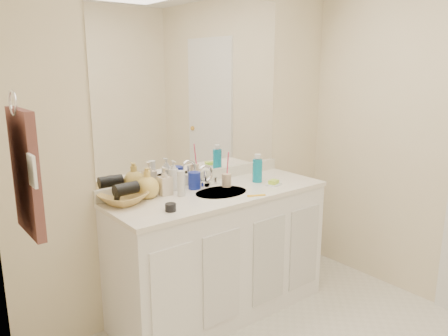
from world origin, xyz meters
name	(u,v)px	position (x,y,z in m)	size (l,w,h in m)	color
wall_back	(195,139)	(0.00, 1.30, 1.20)	(2.60, 0.02, 2.40)	beige
wall_left	(81,242)	(-1.30, 0.00, 1.20)	(0.02, 2.60, 2.40)	beige
vanity_cabinet	(220,255)	(0.00, 1.02, 0.42)	(1.50, 0.55, 0.85)	white
countertop	(219,194)	(0.00, 1.02, 0.86)	(1.52, 0.57, 0.03)	white
backsplash	(197,178)	(0.00, 1.29, 0.92)	(1.52, 0.03, 0.08)	silver
sink_basin	(221,194)	(0.00, 1.00, 0.87)	(0.37, 0.37, 0.02)	beige
faucet	(205,179)	(0.00, 1.18, 0.94)	(0.02, 0.02, 0.11)	silver
mirror	(195,86)	(0.00, 1.29, 1.56)	(1.48, 0.01, 1.20)	white
blue_mug	(194,180)	(-0.09, 1.18, 0.94)	(0.08, 0.08, 0.12)	#162697
tan_cup	(227,180)	(0.12, 1.09, 0.93)	(0.07, 0.07, 0.09)	beige
toothbrush	(228,165)	(0.13, 1.09, 1.03)	(0.01, 0.01, 0.19)	#E83D68
mouthwash_bottle	(257,171)	(0.37, 1.05, 0.96)	(0.07, 0.07, 0.17)	#0D82A4
soap_dish	(274,184)	(0.39, 0.91, 0.89)	(0.10, 0.08, 0.01)	white
green_soap	(274,182)	(0.39, 0.91, 0.90)	(0.07, 0.05, 0.03)	#B9E738
orange_comb	(256,195)	(0.13, 0.80, 0.88)	(0.12, 0.03, 0.01)	yellow
dark_jar	(171,207)	(-0.47, 0.88, 0.90)	(0.06, 0.06, 0.05)	black
extra_white_bottle	(181,183)	(-0.25, 1.10, 0.96)	(0.05, 0.05, 0.16)	silver
soap_bottle_white	(173,175)	(-0.22, 1.24, 0.98)	(0.08, 0.08, 0.20)	silver
soap_bottle_cream	(165,181)	(-0.32, 1.19, 0.97)	(0.08, 0.08, 0.18)	beige
soap_bottle_yellow	(147,183)	(-0.44, 1.20, 0.98)	(0.15, 0.15, 0.19)	#E0BC57
wicker_basket	(123,198)	(-0.62, 1.18, 0.91)	(0.27, 0.27, 0.07)	#B58F49
hair_dryer	(126,189)	(-0.60, 1.18, 0.97)	(0.08, 0.08, 0.15)	black
towel_ring	(13,103)	(-1.27, 0.77, 1.55)	(0.11, 0.11, 0.01)	silver
hand_towel	(26,173)	(-1.25, 0.77, 1.25)	(0.04, 0.32, 0.55)	#4F2D2A
switch_plate	(32,171)	(-1.27, 0.57, 1.30)	(0.01, 0.09, 0.13)	white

